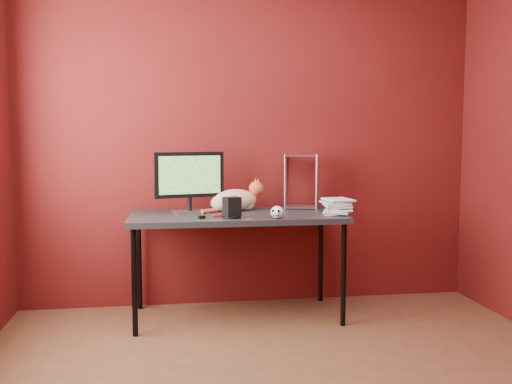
{
  "coord_description": "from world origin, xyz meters",
  "views": [
    {
      "loc": [
        -0.61,
        -2.61,
        1.29
      ],
      "look_at": [
        -0.04,
        1.15,
        0.92
      ],
      "focal_mm": 40.0,
      "sensor_mm": 36.0,
      "label": 1
    }
  ],
  "objects": [
    {
      "name": "room",
      "position": [
        0.0,
        0.0,
        1.45
      ],
      "size": [
        3.52,
        3.52,
        2.61
      ],
      "color": "#58331E",
      "rests_on": "ground"
    },
    {
      "name": "desk",
      "position": [
        -0.15,
        1.37,
        0.7
      ],
      "size": [
        1.5,
        0.7,
        0.75
      ],
      "color": "black",
      "rests_on": "ground"
    },
    {
      "name": "monitor",
      "position": [
        -0.48,
        1.46,
        0.99
      ],
      "size": [
        0.5,
        0.21,
        0.44
      ],
      "rotation": [
        0.0,
        0.0,
        0.24
      ],
      "color": "#A9A8AD",
      "rests_on": "desk"
    },
    {
      "name": "cat",
      "position": [
        -0.14,
        1.53,
        0.83
      ],
      "size": [
        0.48,
        0.27,
        0.24
      ],
      "rotation": [
        0.0,
        0.0,
        0.2
      ],
      "color": "orange",
      "rests_on": "desk"
    },
    {
      "name": "skull_mug",
      "position": [
        0.09,
        1.08,
        0.79
      ],
      "size": [
        0.09,
        0.09,
        0.08
      ],
      "rotation": [
        0.0,
        0.0,
        -0.41
      ],
      "color": "white",
      "rests_on": "desk"
    },
    {
      "name": "speaker",
      "position": [
        -0.21,
        1.15,
        0.82
      ],
      "size": [
        0.13,
        0.12,
        0.14
      ],
      "rotation": [
        0.0,
        0.0,
        0.37
      ],
      "color": "black",
      "rests_on": "desk"
    },
    {
      "name": "book_stack",
      "position": [
        0.47,
        1.28,
        1.35
      ],
      "size": [
        0.24,
        0.28,
        1.19
      ],
      "rotation": [
        0.0,
        0.0,
        -0.11
      ],
      "color": "beige",
      "rests_on": "desk"
    },
    {
      "name": "wire_rack",
      "position": [
        0.37,
        1.62,
        0.96
      ],
      "size": [
        0.28,
        0.24,
        0.41
      ],
      "rotation": [
        0.0,
        0.0,
        -0.22
      ],
      "color": "#A9A8AD",
      "rests_on": "desk"
    },
    {
      "name": "pocket_knife",
      "position": [
        -0.29,
        1.21,
        0.76
      ],
      "size": [
        0.08,
        0.04,
        0.02
      ],
      "primitive_type": "cube",
      "rotation": [
        0.0,
        0.0,
        0.22
      ],
      "color": "#B20D1B",
      "rests_on": "desk"
    },
    {
      "name": "black_gadget",
      "position": [
        -0.41,
        1.15,
        0.76
      ],
      "size": [
        0.05,
        0.04,
        0.02
      ],
      "primitive_type": "cube",
      "rotation": [
        0.0,
        0.0,
        0.32
      ],
      "color": "black",
      "rests_on": "desk"
    },
    {
      "name": "washer",
      "position": [
        -0.1,
        1.08,
        0.75
      ],
      "size": [
        0.04,
        0.04,
        0.0
      ],
      "primitive_type": "cylinder",
      "color": "#A9A8AD",
      "rests_on": "desk"
    }
  ]
}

